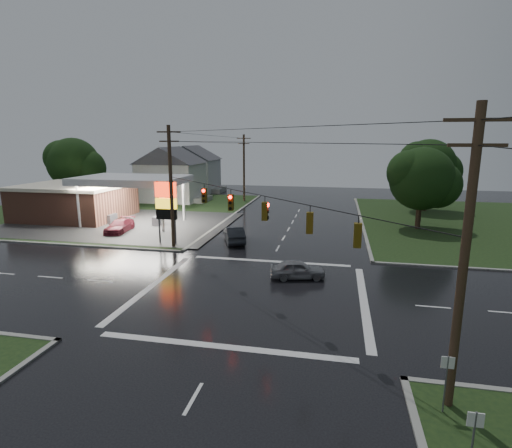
% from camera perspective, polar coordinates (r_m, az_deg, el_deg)
% --- Properties ---
extents(ground, '(120.00, 120.00, 0.00)m').
position_cam_1_polar(ground, '(26.30, -0.47, -9.81)').
color(ground, black).
rests_on(ground, ground).
extents(grass_nw, '(36.00, 36.00, 0.08)m').
position_cam_1_polar(grass_nw, '(59.58, -20.11, 1.89)').
color(grass_nw, black).
rests_on(grass_nw, ground).
extents(gas_station, '(26.20, 18.00, 5.60)m').
position_cam_1_polar(gas_station, '(53.84, -23.49, 3.32)').
color(gas_station, '#2D2D2D').
rests_on(gas_station, ground).
extents(pylon_sign, '(2.00, 0.35, 6.00)m').
position_cam_1_polar(pylon_sign, '(38.19, -12.72, 3.04)').
color(pylon_sign, '#59595E').
rests_on(pylon_sign, ground).
extents(utility_pole_nw, '(2.20, 0.32, 11.00)m').
position_cam_1_polar(utility_pole_nw, '(36.65, -12.05, 5.41)').
color(utility_pole_nw, '#382619').
rests_on(utility_pole_nw, ground).
extents(utility_pole_se, '(2.20, 0.32, 11.00)m').
position_cam_1_polar(utility_pole_se, '(15.57, 27.59, -4.53)').
color(utility_pole_se, '#382619').
rests_on(utility_pole_se, ground).
extents(utility_pole_n, '(2.20, 0.32, 10.50)m').
position_cam_1_polar(utility_pole_n, '(63.72, -1.73, 8.16)').
color(utility_pole_n, '#382619').
rests_on(utility_pole_n, ground).
extents(traffic_signals, '(26.87, 26.87, 1.47)m').
position_cam_1_polar(traffic_signals, '(24.61, -0.46, 4.31)').
color(traffic_signals, black).
rests_on(traffic_signals, ground).
extents(house_near, '(11.05, 8.48, 8.60)m').
position_cam_1_polar(house_near, '(65.52, -12.01, 7.08)').
color(house_near, silver).
rests_on(house_near, ground).
extents(house_far, '(11.05, 8.48, 8.60)m').
position_cam_1_polar(house_far, '(76.98, -9.13, 7.89)').
color(house_far, silver).
rests_on(house_far, ground).
extents(tree_nw_behind, '(8.93, 7.60, 10.00)m').
position_cam_1_polar(tree_nw_behind, '(66.57, -24.51, 7.87)').
color(tree_nw_behind, black).
rests_on(tree_nw_behind, ground).
extents(tree_ne_near, '(7.99, 6.80, 8.98)m').
position_cam_1_polar(tree_ne_near, '(46.94, 22.74, 5.95)').
color(tree_ne_near, black).
rests_on(tree_ne_near, ground).
extents(tree_ne_far, '(8.46, 7.20, 9.80)m').
position_cam_1_polar(tree_ne_far, '(59.22, 23.49, 7.57)').
color(tree_ne_far, black).
rests_on(tree_ne_far, ground).
extents(car_north, '(3.32, 5.02, 1.57)m').
position_cam_1_polar(car_north, '(38.54, -3.15, -1.49)').
color(car_north, black).
rests_on(car_north, ground).
extents(car_crossing, '(4.18, 2.42, 1.34)m').
position_cam_1_polar(car_crossing, '(28.87, 5.96, -6.45)').
color(car_crossing, slate).
rests_on(car_crossing, ground).
extents(car_pump, '(2.39, 4.90, 1.37)m').
position_cam_1_polar(car_pump, '(45.05, -18.90, -0.27)').
color(car_pump, maroon).
rests_on(car_pump, ground).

